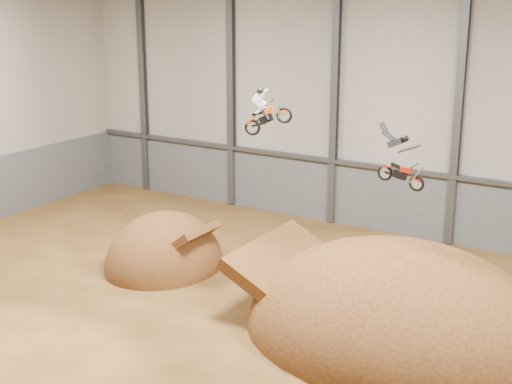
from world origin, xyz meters
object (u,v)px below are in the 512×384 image
(landing_ramp, at_px, (395,331))
(fmx_rider_b, at_px, (400,157))
(takeoff_ramp, at_px, (165,266))
(fmx_rider_a, at_px, (271,106))

(landing_ramp, relative_size, fmx_rider_b, 4.89)
(takeoff_ramp, height_order, fmx_rider_a, fmx_rider_a)
(takeoff_ramp, xyz_separation_m, fmx_rider_a, (6.46, -1.14, 8.27))
(landing_ramp, xyz_separation_m, fmx_rider_b, (-0.12, -0.20, 6.80))
(takeoff_ramp, height_order, fmx_rider_b, fmx_rider_b)
(fmx_rider_b, bearing_deg, fmx_rider_a, -173.25)
(takeoff_ramp, distance_m, fmx_rider_a, 10.56)
(landing_ramp, bearing_deg, takeoff_ramp, 177.20)
(fmx_rider_a, bearing_deg, fmx_rider_b, -12.99)
(fmx_rider_a, bearing_deg, landing_ramp, -10.87)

